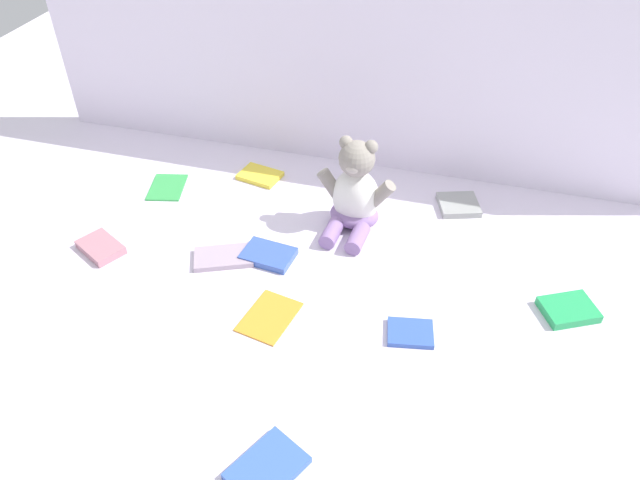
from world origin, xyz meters
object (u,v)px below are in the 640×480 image
at_px(book_case_0, 410,333).
at_px(book_case_2, 269,316).
at_px(book_case_1, 568,310).
at_px(book_case_3, 260,175).
at_px(book_case_5, 267,468).
at_px(book_case_4, 101,247).
at_px(teddy_bear, 355,195).
at_px(book_case_9, 459,205).
at_px(book_case_8, 268,255).
at_px(book_case_7, 224,257).
at_px(book_case_6, 167,187).

bearing_deg(book_case_0, book_case_2, 85.81).
distance_m(book_case_0, book_case_1, 0.34).
bearing_deg(book_case_3, book_case_5, 32.24).
distance_m(book_case_3, book_case_4, 0.46).
xyz_separation_m(book_case_0, book_case_3, (-0.49, 0.45, 0.00)).
distance_m(teddy_bear, book_case_1, 0.53).
bearing_deg(book_case_3, book_case_9, 102.17).
bearing_deg(book_case_5, book_case_8, 136.30).
height_order(book_case_7, book_case_9, book_case_9).
bearing_deg(book_case_5, book_case_7, 147.26).
height_order(book_case_4, book_case_8, book_case_4).
relative_size(book_case_1, book_case_2, 0.83).
relative_size(book_case_3, book_case_4, 1.02).
bearing_deg(book_case_3, book_case_7, 17.43).
xyz_separation_m(book_case_3, book_case_4, (-0.25, -0.39, 0.00)).
distance_m(book_case_3, book_case_5, 0.86).
bearing_deg(book_case_2, teddy_bear, 85.53).
height_order(book_case_5, book_case_9, book_case_9).
relative_size(teddy_bear, book_case_7, 1.75).
bearing_deg(book_case_0, book_case_3, 36.52).
distance_m(book_case_2, book_case_5, 0.34).
bearing_deg(teddy_bear, book_case_5, -84.88).
height_order(book_case_0, book_case_2, book_case_0).
distance_m(book_case_1, book_case_8, 0.66).
relative_size(teddy_bear, book_case_9, 2.39).
bearing_deg(book_case_2, book_case_1, 27.63).
bearing_deg(book_case_1, book_case_8, -117.06).
distance_m(book_case_6, book_case_7, 0.34).
bearing_deg(book_case_7, book_case_0, 52.49).
height_order(book_case_3, book_case_8, book_case_8).
bearing_deg(book_case_9, book_case_0, -24.75).
height_order(teddy_bear, book_case_7, teddy_bear).
distance_m(book_case_7, book_case_9, 0.61).
bearing_deg(book_case_2, book_case_4, 178.80).
bearing_deg(book_case_6, book_case_0, 141.04).
relative_size(teddy_bear, book_case_6, 1.94).
relative_size(book_case_0, book_case_8, 0.78).
relative_size(book_case_2, book_case_5, 1.07).
distance_m(book_case_4, book_case_9, 0.88).
bearing_deg(book_case_8, book_case_7, -64.87).
distance_m(book_case_3, book_case_6, 0.25).
relative_size(book_case_4, book_case_6, 0.89).
bearing_deg(book_case_2, book_case_9, 66.19).
distance_m(teddy_bear, book_case_0, 0.38).
xyz_separation_m(book_case_5, book_case_8, (-0.17, 0.50, 0.00)).
bearing_deg(book_case_4, book_case_8, -49.86).
xyz_separation_m(book_case_5, book_case_6, (-0.53, 0.69, -0.00)).
distance_m(book_case_6, book_case_9, 0.77).
relative_size(book_case_4, book_case_5, 0.88).
distance_m(book_case_0, book_case_5, 0.40).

